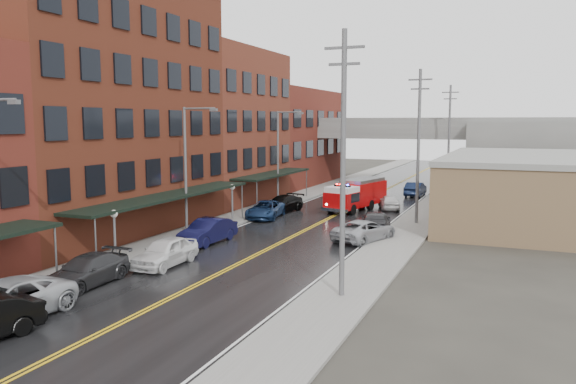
% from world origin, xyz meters
% --- Properties ---
extents(road, '(11.00, 160.00, 0.02)m').
position_xyz_m(road, '(0.00, 30.00, 0.01)').
color(road, black).
rests_on(road, ground).
extents(sidewalk_left, '(3.00, 160.00, 0.15)m').
position_xyz_m(sidewalk_left, '(-7.30, 30.00, 0.07)').
color(sidewalk_left, slate).
rests_on(sidewalk_left, ground).
extents(sidewalk_right, '(3.00, 160.00, 0.15)m').
position_xyz_m(sidewalk_right, '(7.30, 30.00, 0.07)').
color(sidewalk_right, slate).
rests_on(sidewalk_right, ground).
extents(curb_left, '(0.30, 160.00, 0.15)m').
position_xyz_m(curb_left, '(-5.65, 30.00, 0.07)').
color(curb_left, gray).
rests_on(curb_left, ground).
extents(curb_right, '(0.30, 160.00, 0.15)m').
position_xyz_m(curb_right, '(5.65, 30.00, 0.07)').
color(curb_right, gray).
rests_on(curb_right, ground).
extents(brick_building_b, '(9.00, 20.00, 18.00)m').
position_xyz_m(brick_building_b, '(-13.30, 23.00, 9.00)').
color(brick_building_b, '#4C2114').
rests_on(brick_building_b, ground).
extents(brick_building_c, '(9.00, 15.00, 15.00)m').
position_xyz_m(brick_building_c, '(-13.30, 40.50, 7.50)').
color(brick_building_c, '#5E2B1C').
rests_on(brick_building_c, ground).
extents(brick_building_far, '(9.00, 20.00, 12.00)m').
position_xyz_m(brick_building_far, '(-13.30, 58.00, 6.00)').
color(brick_building_far, maroon).
rests_on(brick_building_far, ground).
extents(tan_building, '(14.00, 22.00, 5.00)m').
position_xyz_m(tan_building, '(16.00, 40.00, 2.50)').
color(tan_building, olive).
rests_on(tan_building, ground).
extents(right_far_block, '(18.00, 30.00, 8.00)m').
position_xyz_m(right_far_block, '(18.00, 70.00, 4.00)').
color(right_far_block, slate).
rests_on(right_far_block, ground).
extents(awning_1, '(2.60, 18.00, 3.09)m').
position_xyz_m(awning_1, '(-7.49, 23.00, 2.99)').
color(awning_1, black).
rests_on(awning_1, ground).
extents(awning_2, '(2.60, 13.00, 3.09)m').
position_xyz_m(awning_2, '(-7.49, 40.50, 2.99)').
color(awning_2, black).
rests_on(awning_2, ground).
extents(globe_lamp_1, '(0.44, 0.44, 3.12)m').
position_xyz_m(globe_lamp_1, '(-6.40, 16.00, 2.31)').
color(globe_lamp_1, '#59595B').
rests_on(globe_lamp_1, ground).
extents(globe_lamp_2, '(0.44, 0.44, 3.12)m').
position_xyz_m(globe_lamp_2, '(-6.40, 30.00, 2.31)').
color(globe_lamp_2, '#59595B').
rests_on(globe_lamp_2, ground).
extents(street_lamp_1, '(2.64, 0.22, 9.00)m').
position_xyz_m(street_lamp_1, '(-6.55, 24.00, 5.19)').
color(street_lamp_1, '#59595B').
rests_on(street_lamp_1, ground).
extents(street_lamp_2, '(2.64, 0.22, 9.00)m').
position_xyz_m(street_lamp_2, '(-6.55, 40.00, 5.19)').
color(street_lamp_2, '#59595B').
rests_on(street_lamp_2, ground).
extents(utility_pole_0, '(1.80, 0.24, 12.00)m').
position_xyz_m(utility_pole_0, '(7.20, 15.00, 6.31)').
color(utility_pole_0, '#59595B').
rests_on(utility_pole_0, ground).
extents(utility_pole_1, '(1.80, 0.24, 12.00)m').
position_xyz_m(utility_pole_1, '(7.20, 35.00, 6.31)').
color(utility_pole_1, '#59595B').
rests_on(utility_pole_1, ground).
extents(utility_pole_2, '(1.80, 0.24, 12.00)m').
position_xyz_m(utility_pole_2, '(7.20, 55.00, 6.31)').
color(utility_pole_2, '#59595B').
rests_on(utility_pole_2, ground).
extents(overpass, '(40.00, 10.00, 7.50)m').
position_xyz_m(overpass, '(0.00, 62.00, 5.99)').
color(overpass, slate).
rests_on(overpass, ground).
extents(fire_truck, '(4.38, 8.01, 2.80)m').
position_xyz_m(fire_truck, '(0.88, 40.19, 1.51)').
color(fire_truck, '#AA0709').
rests_on(fire_truck, ground).
extents(parked_car_left_2, '(3.14, 6.07, 1.63)m').
position_xyz_m(parked_car_left_2, '(-4.49, 6.86, 0.82)').
color(parked_car_left_2, '#A7AAAF').
rests_on(parked_car_left_2, ground).
extents(parked_car_left_3, '(2.18, 5.12, 1.47)m').
position_xyz_m(parked_car_left_3, '(-5.00, 12.17, 0.74)').
color(parked_car_left_3, '#2A2A2D').
rests_on(parked_car_left_3, ground).
extents(parked_car_left_4, '(1.95, 4.73, 1.60)m').
position_xyz_m(parked_car_left_4, '(-3.60, 16.80, 0.80)').
color(parked_car_left_4, white).
rests_on(parked_car_left_4, ground).
extents(parked_car_left_5, '(2.00, 5.04, 1.63)m').
position_xyz_m(parked_car_left_5, '(-4.41, 22.80, 0.82)').
color(parked_car_left_5, black).
rests_on(parked_car_left_5, ground).
extents(parked_car_left_6, '(3.09, 5.45, 1.43)m').
position_xyz_m(parked_car_left_6, '(-5.00, 33.20, 0.72)').
color(parked_car_left_6, navy).
rests_on(parked_car_left_6, ground).
extents(parked_car_left_7, '(2.71, 5.30, 1.47)m').
position_xyz_m(parked_car_left_7, '(-4.90, 36.65, 0.74)').
color(parked_car_left_7, black).
rests_on(parked_car_left_7, ground).
extents(parked_car_right_0, '(3.99, 5.69, 1.44)m').
position_xyz_m(parked_car_right_0, '(5.00, 27.50, 0.72)').
color(parked_car_right_0, '#A0A2A8').
rests_on(parked_car_right_0, ground).
extents(parked_car_right_1, '(3.10, 5.53, 1.51)m').
position_xyz_m(parked_car_right_1, '(5.00, 30.66, 0.76)').
color(parked_car_right_1, '#252528').
rests_on(parked_car_right_1, ground).
extents(parked_car_right_2, '(2.86, 4.37, 1.38)m').
position_xyz_m(parked_car_right_2, '(3.60, 41.80, 0.69)').
color(parked_car_right_2, silver).
rests_on(parked_car_right_2, ground).
extents(parked_car_right_3, '(1.74, 4.70, 1.54)m').
position_xyz_m(parked_car_right_3, '(4.19, 52.20, 0.77)').
color(parked_car_right_3, black).
rests_on(parked_car_right_3, ground).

